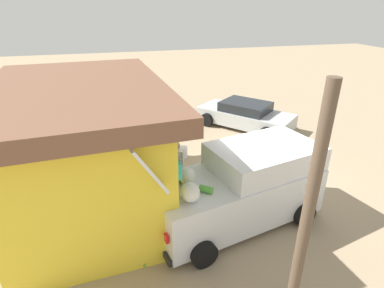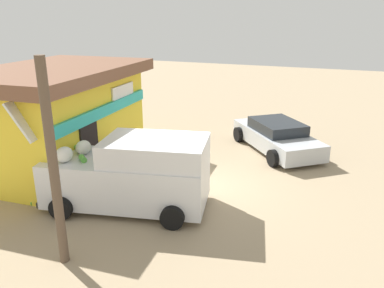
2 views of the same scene
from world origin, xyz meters
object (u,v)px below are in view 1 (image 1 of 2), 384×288
parked_sedan (245,115)px  vendor_standing (177,164)px  delivery_van (241,186)px  paint_bucket (183,152)px  unloaded_banana_pile (136,248)px  storefront_bar (85,146)px  customer_bending (181,202)px

parked_sedan → vendor_standing: 6.17m
parked_sedan → delivery_van: bearing=154.9°
parked_sedan → paint_bucket: parked_sedan is taller
unloaded_banana_pile → delivery_van: bearing=-77.4°
delivery_van → parked_sedan: 6.81m
storefront_bar → vendor_standing: storefront_bar is taller
vendor_standing → paint_bucket: bearing=-17.8°
unloaded_banana_pile → parked_sedan: bearing=-39.9°
customer_bending → paint_bucket: customer_bending is taller
delivery_van → customer_bending: (-0.04, 1.58, -0.16)m
parked_sedan → vendor_standing: size_ratio=2.66×
customer_bending → unloaded_banana_pile: size_ratio=1.64×
storefront_bar → unloaded_banana_pile: 3.04m
delivery_van → storefront_bar: bearing=65.4°
unloaded_banana_pile → paint_bucket: bearing=-25.9°
customer_bending → paint_bucket: bearing=-13.9°
paint_bucket → customer_bending: bearing=166.1°
delivery_van → paint_bucket: (3.86, 0.61, -0.79)m
paint_bucket → storefront_bar: bearing=123.8°
customer_bending → storefront_bar: bearing=51.2°
paint_bucket → unloaded_banana_pile: bearing=154.1°
delivery_van → vendor_standing: delivery_van is taller
storefront_bar → unloaded_banana_pile: storefront_bar is taller
parked_sedan → paint_bucket: (-2.30, 3.49, -0.36)m
parked_sedan → storefront_bar: bearing=123.5°
unloaded_banana_pile → paint_bucket: paint_bucket is taller
delivery_van → unloaded_banana_pile: size_ratio=6.54×
storefront_bar → vendor_standing: bearing=-92.0°
delivery_van → unloaded_banana_pile: delivery_van is taller
unloaded_banana_pile → paint_bucket: size_ratio=1.96×
storefront_bar → parked_sedan: storefront_bar is taller
parked_sedan → unloaded_banana_pile: size_ratio=5.52×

